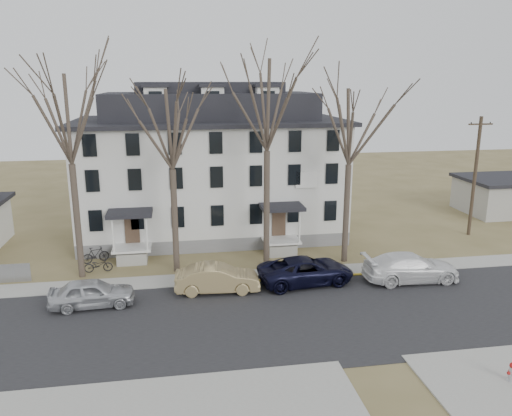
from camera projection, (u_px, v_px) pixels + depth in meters
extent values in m
plane|color=olive|center=(282.00, 338.00, 24.30)|extent=(120.00, 120.00, 0.00)
cube|color=#27272A|center=(274.00, 319.00, 26.21)|extent=(120.00, 10.00, 0.04)
cube|color=#A09F97|center=(256.00, 276.00, 31.95)|extent=(120.00, 2.00, 0.08)
cube|color=gold|center=(335.00, 277.00, 31.87)|extent=(14.00, 0.25, 0.06)
cube|color=slate|center=(213.00, 226.00, 41.07)|extent=(20.00, 10.00, 1.00)
cube|color=silver|center=(211.00, 173.00, 39.94)|extent=(20.00, 10.00, 8.00)
cube|color=black|center=(210.00, 121.00, 38.91)|extent=(20.80, 10.80, 0.30)
cube|color=black|center=(210.00, 106.00, 38.63)|extent=(16.00, 7.00, 2.00)
cube|color=black|center=(209.00, 87.00, 38.28)|extent=(11.00, 4.50, 0.80)
cube|color=white|center=(132.00, 248.00, 34.31)|extent=(2.60, 2.00, 0.16)
cube|color=white|center=(281.00, 240.00, 35.95)|extent=(2.60, 2.00, 0.16)
cube|color=white|center=(306.00, 180.00, 36.05)|extent=(1.60, 0.08, 1.20)
cube|color=#A09F97|center=(507.00, 197.00, 47.08)|extent=(8.00, 6.00, 3.00)
cube|color=black|center=(509.00, 179.00, 46.66)|extent=(8.50, 6.50, 0.30)
cylinder|color=#473B31|center=(77.00, 222.00, 31.05)|extent=(0.40, 0.40, 7.28)
cylinder|color=#473B31|center=(175.00, 222.00, 32.04)|extent=(0.40, 0.40, 6.76)
cylinder|color=#473B31|center=(267.00, 210.00, 32.85)|extent=(0.40, 0.40, 7.80)
cylinder|color=#473B31|center=(346.00, 214.00, 33.83)|extent=(0.40, 0.40, 6.76)
cylinder|color=#3D3023|center=(475.00, 177.00, 39.37)|extent=(0.28, 0.28, 9.50)
cube|color=#3D3023|center=(481.00, 124.00, 38.33)|extent=(2.00, 0.12, 0.12)
imported|color=#BBBDC1|center=(92.00, 294.00, 27.50)|extent=(4.71, 2.16, 1.57)
imported|color=tan|center=(217.00, 279.00, 29.42)|extent=(5.07, 2.04, 1.64)
imported|color=black|center=(306.00, 271.00, 30.64)|extent=(6.15, 3.36, 1.63)
imported|color=white|center=(411.00, 268.00, 31.03)|extent=(6.04, 2.59, 1.73)
imported|color=black|center=(98.00, 266.00, 32.49)|extent=(1.84, 0.75, 0.94)
imported|color=black|center=(96.00, 255.00, 34.15)|extent=(1.90, 1.22, 1.11)
cylinder|color=#B7B7BA|center=(511.00, 382.00, 20.78)|extent=(0.36, 0.36, 0.07)
cylinder|color=#B7B7BA|center=(512.00, 374.00, 20.68)|extent=(0.24, 0.24, 0.62)
cylinder|color=#A51411|center=(512.00, 373.00, 20.67)|extent=(0.38, 0.13, 0.13)
cylinder|color=#A51411|center=(512.00, 373.00, 20.67)|extent=(0.13, 0.33, 0.13)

